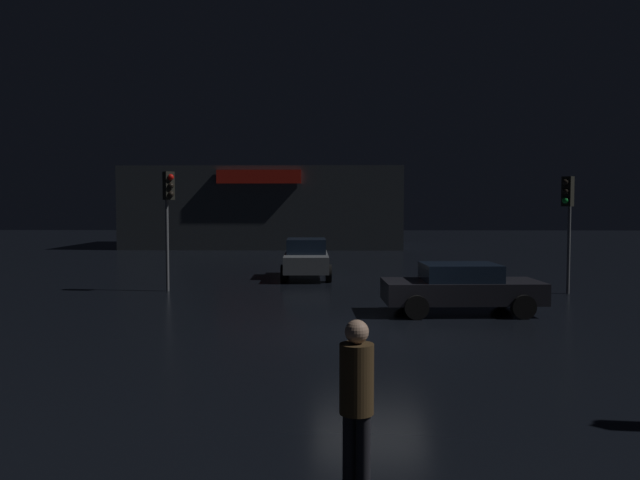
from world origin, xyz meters
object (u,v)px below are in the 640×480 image
at_px(traffic_signal_opposite, 568,204).
at_px(pedestrian, 357,395).
at_px(car_near, 306,258).
at_px(store_building, 267,208).
at_px(traffic_signal_cross_left, 169,200).
at_px(car_crossing, 461,287).

height_order(traffic_signal_opposite, pedestrian, traffic_signal_opposite).
distance_m(traffic_signal_opposite, car_near, 10.03).
relative_size(store_building, traffic_signal_opposite, 4.82).
height_order(store_building, car_near, store_building).
distance_m(traffic_signal_cross_left, car_near, 6.46).
height_order(traffic_signal_opposite, car_crossing, traffic_signal_opposite).
distance_m(traffic_signal_opposite, pedestrian, 16.64).
distance_m(traffic_signal_opposite, car_crossing, 6.13).
height_order(store_building, traffic_signal_cross_left, store_building).
relative_size(traffic_signal_opposite, car_crossing, 0.90).
distance_m(store_building, traffic_signal_cross_left, 24.30).
relative_size(traffic_signal_opposite, traffic_signal_cross_left, 0.95).
bearing_deg(store_building, pedestrian, -82.80).
xyz_separation_m(traffic_signal_opposite, car_crossing, (-4.22, -3.83, -2.25)).
xyz_separation_m(traffic_signal_opposite, traffic_signal_cross_left, (-13.22, 0.34, 0.13)).
relative_size(traffic_signal_cross_left, car_crossing, 0.95).
bearing_deg(car_near, car_crossing, -61.24).
distance_m(store_building, car_near, 20.63).
height_order(car_crossing, pedestrian, pedestrian).
xyz_separation_m(store_building, traffic_signal_cross_left, (-0.79, -24.28, 0.34)).
distance_m(car_near, pedestrian, 19.22).
height_order(car_near, pedestrian, pedestrian).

